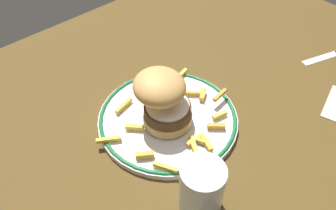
{
  "coord_description": "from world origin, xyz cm",
  "views": [
    {
      "loc": [
        -32.51,
        -38.71,
        51.84
      ],
      "look_at": [
        -1.27,
        -4.28,
        4.6
      ],
      "focal_mm": 37.18,
      "sensor_mm": 36.0,
      "label": 1
    }
  ],
  "objects": [
    {
      "name": "dinner_plate",
      "position": [
        -1.27,
        -4.28,
        0.84
      ],
      "size": [
        27.64,
        27.64,
        1.6
      ],
      "color": "silver",
      "rests_on": "ground_plane"
    },
    {
      "name": "fries_pile",
      "position": [
        -0.69,
        -6.68,
        2.07
      ],
      "size": [
        26.96,
        22.21,
        2.12
      ],
      "color": "gold",
      "rests_on": "dinner_plate"
    },
    {
      "name": "burger",
      "position": [
        -2.56,
        -4.38,
        7.23
      ],
      "size": [
        11.72,
        12.11,
        11.27
      ],
      "color": "tan",
      "rests_on": "dinner_plate"
    },
    {
      "name": "water_glass",
      "position": [
        -9.86,
        -21.32,
        4.29
      ],
      "size": [
        6.99,
        6.99,
        9.88
      ],
      "color": "silver",
      "rests_on": "ground_plane"
    },
    {
      "name": "ground_plane",
      "position": [
        0.0,
        0.0,
        -2.0
      ],
      "size": [
        131.07,
        83.87,
        4.0
      ],
      "primitive_type": "cube",
      "color": "#4F3B19"
    }
  ]
}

